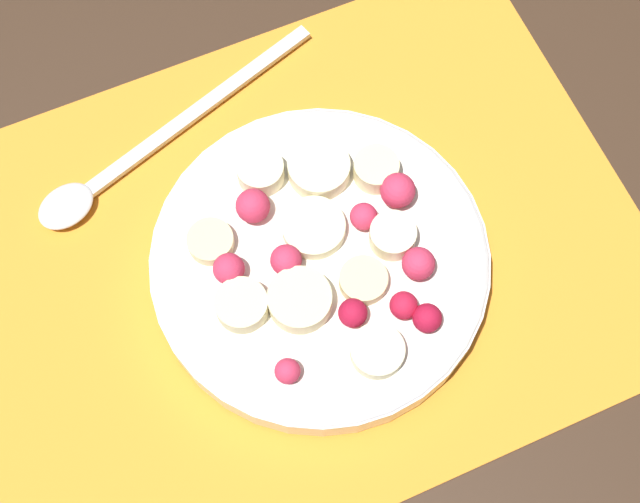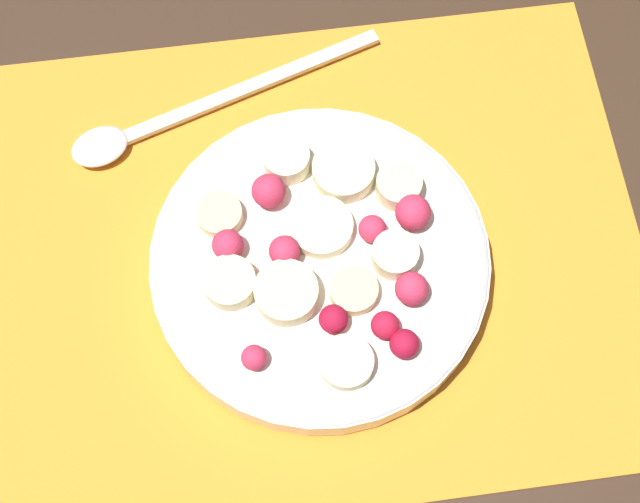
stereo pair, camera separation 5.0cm
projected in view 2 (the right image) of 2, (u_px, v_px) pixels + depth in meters
ground_plane at (297, 253)px, 0.55m from camera, size 3.00×3.00×0.00m
placemat at (297, 251)px, 0.54m from camera, size 0.42×0.31×0.01m
fruit_bowl at (320, 261)px, 0.52m from camera, size 0.20×0.20×0.05m
spoon at (169, 119)px, 0.57m from camera, size 0.21×0.08×0.01m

